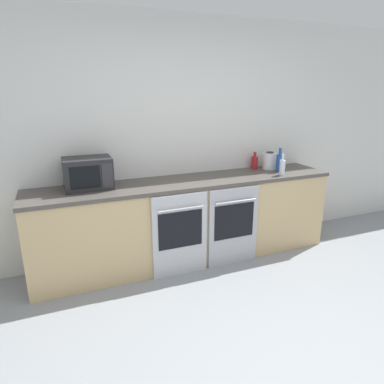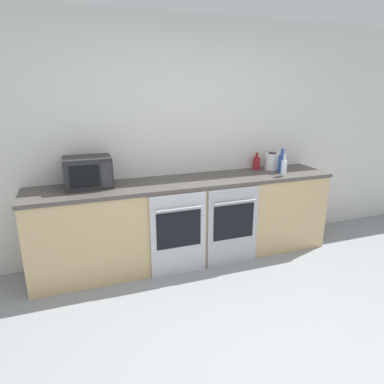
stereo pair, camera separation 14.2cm
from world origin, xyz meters
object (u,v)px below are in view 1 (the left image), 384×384
object	(u,v)px
oven_right	(233,226)
bottle_blue	(279,162)
microwave	(88,173)
kettle	(269,161)
bottle_red	(254,162)
bottle_clear	(282,167)
oven_left	(180,235)

from	to	relation	value
oven_right	bottle_blue	bearing A→B (deg)	20.37
oven_right	microwave	world-z (taller)	microwave
oven_right	kettle	bearing A→B (deg)	31.74
oven_right	bottle_blue	size ratio (longest dim) A/B	3.09
bottle_red	oven_right	bearing A→B (deg)	-137.15
oven_right	kettle	xyz separation A→B (m)	(0.72, 0.45, 0.57)
oven_right	bottle_clear	bearing A→B (deg)	9.99
bottle_clear	kettle	world-z (taller)	bottle_clear
bottle_red	microwave	bearing A→B (deg)	-176.44
oven_left	bottle_blue	bearing A→B (deg)	11.54
microwave	bottle_red	world-z (taller)	microwave
bottle_red	bottle_blue	bearing A→B (deg)	-50.62
oven_left	microwave	bearing A→B (deg)	154.11
microwave	bottle_blue	size ratio (longest dim) A/B	1.61
oven_right	microwave	bearing A→B (deg)	164.58
bottle_blue	bottle_clear	xyz separation A→B (m)	(-0.08, -0.16, -0.02)
oven_left	bottle_clear	xyz separation A→B (m)	(1.27, 0.12, 0.57)
oven_left	oven_right	xyz separation A→B (m)	(0.61, 0.00, 0.00)
oven_left	kettle	xyz separation A→B (m)	(1.33, 0.45, 0.57)
bottle_red	bottle_clear	distance (m)	0.41
bottle_red	bottle_blue	size ratio (longest dim) A/B	0.74
oven_right	bottle_red	xyz separation A→B (m)	(0.55, 0.51, 0.55)
microwave	bottle_red	distance (m)	1.96
oven_left	microwave	xyz separation A→B (m)	(-0.80, 0.39, 0.62)
oven_left	microwave	distance (m)	1.09
kettle	oven_right	bearing A→B (deg)	-148.26
microwave	bottle_clear	distance (m)	2.09
oven_right	kettle	distance (m)	1.02
oven_left	bottle_blue	xyz separation A→B (m)	(1.35, 0.28, 0.58)
oven_left	bottle_clear	distance (m)	1.40
microwave	bottle_blue	bearing A→B (deg)	-3.00
bottle_red	kettle	world-z (taller)	same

